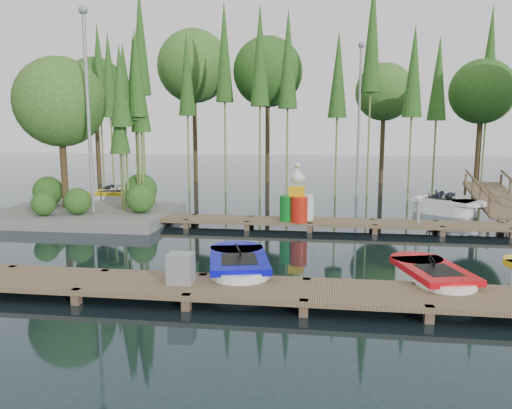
# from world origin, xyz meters

# --- Properties ---
(ground_plane) EXTENTS (90.00, 90.00, 0.00)m
(ground_plane) POSITION_xyz_m (0.00, 0.00, 0.00)
(ground_plane) COLOR #1C2D35
(near_dock) EXTENTS (18.00, 1.50, 0.50)m
(near_dock) POSITION_xyz_m (0.00, -4.50, 0.23)
(near_dock) COLOR brown
(near_dock) RESTS_ON ground
(far_dock) EXTENTS (15.00, 1.20, 0.50)m
(far_dock) POSITION_xyz_m (1.00, 2.50, 0.23)
(far_dock) COLOR brown
(far_dock) RESTS_ON ground
(island) EXTENTS (6.20, 4.20, 6.75)m
(island) POSITION_xyz_m (-6.30, 3.29, 3.18)
(island) COLOR slate
(island) RESTS_ON ground
(tree_screen) EXTENTS (34.42, 18.53, 10.31)m
(tree_screen) POSITION_xyz_m (-2.04, 10.60, 6.12)
(tree_screen) COLOR #43331C
(tree_screen) RESTS_ON ground
(lamp_island) EXTENTS (0.30, 0.30, 7.25)m
(lamp_island) POSITION_xyz_m (-5.50, 2.50, 4.26)
(lamp_island) COLOR gray
(lamp_island) RESTS_ON ground
(lamp_rear) EXTENTS (0.30, 0.30, 7.25)m
(lamp_rear) POSITION_xyz_m (4.00, 11.00, 4.26)
(lamp_rear) COLOR gray
(lamp_rear) RESTS_ON ground
(ramp) EXTENTS (1.50, 3.94, 1.49)m
(ramp) POSITION_xyz_m (9.00, 6.50, 0.59)
(ramp) COLOR brown
(ramp) RESTS_ON ground
(boat_blue) EXTENTS (1.78, 2.89, 0.91)m
(boat_blue) POSITION_xyz_m (0.65, -3.28, 0.26)
(boat_blue) COLOR white
(boat_blue) RESTS_ON ground
(boat_red) EXTENTS (1.71, 2.64, 0.82)m
(boat_red) POSITION_xyz_m (4.69, -3.40, 0.24)
(boat_red) COLOR white
(boat_red) RESTS_ON ground
(boat_yellow_far) EXTENTS (2.61, 1.24, 1.29)m
(boat_yellow_far) POSITION_xyz_m (-6.54, 6.89, 0.27)
(boat_yellow_far) COLOR white
(boat_yellow_far) RESTS_ON ground
(boat_white_far) EXTENTS (2.95, 2.59, 1.30)m
(boat_white_far) POSITION_xyz_m (7.09, 6.15, 0.29)
(boat_white_far) COLOR white
(boat_white_far) RESTS_ON ground
(utility_cabinet) EXTENTS (0.49, 0.41, 0.59)m
(utility_cabinet) POSITION_xyz_m (-0.28, -4.50, 0.60)
(utility_cabinet) COLOR gray
(utility_cabinet) RESTS_ON near_dock
(yellow_barrel) EXTENTS (0.54, 0.54, 0.80)m
(yellow_barrel) POSITION_xyz_m (1.68, 2.50, 0.70)
(yellow_barrel) COLOR #E3AD0B
(yellow_barrel) RESTS_ON far_dock
(drum_cluster) EXTENTS (1.09, 1.00, 1.89)m
(drum_cluster) POSITION_xyz_m (1.60, 2.35, 0.85)
(drum_cluster) COLOR #0C741E
(drum_cluster) RESTS_ON far_dock
(seagull_post) EXTENTS (0.55, 0.30, 0.89)m
(seagull_post) POSITION_xyz_m (5.42, 2.50, 0.90)
(seagull_post) COLOR gray
(seagull_post) RESTS_ON far_dock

